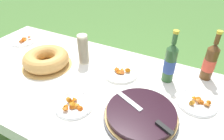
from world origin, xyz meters
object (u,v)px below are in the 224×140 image
at_px(serving_knife, 146,114).
at_px(snack_plate_right, 23,41).
at_px(snack_plate_far, 121,73).
at_px(berry_tart, 141,115).
at_px(cider_bottle_green, 170,63).
at_px(snack_plate_near, 74,105).
at_px(snack_plate_left, 197,102).
at_px(bundt_cake, 46,59).
at_px(cup_stack, 83,49).
at_px(cider_bottle_amber, 210,62).

height_order(serving_knife, snack_plate_right, serving_knife).
xyz_separation_m(serving_knife, snack_plate_far, (-0.28, 0.31, -0.05)).
bearing_deg(berry_tart, snack_plate_right, 164.02).
bearing_deg(snack_plate_far, cider_bottle_green, 15.54).
xyz_separation_m(snack_plate_near, snack_plate_left, (0.59, 0.33, -0.00)).
xyz_separation_m(bundt_cake, snack_plate_near, (0.41, -0.24, -0.04)).
height_order(cup_stack, snack_plate_near, cup_stack).
xyz_separation_m(cider_bottle_amber, snack_plate_far, (-0.50, -0.22, -0.11)).
distance_m(cup_stack, snack_plate_right, 0.65).
height_order(berry_tart, snack_plate_left, berry_tart).
bearing_deg(snack_plate_near, berry_tart, 13.47).
bearing_deg(berry_tart, snack_plate_near, -166.53).
relative_size(cider_bottle_green, snack_plate_left, 1.55).
height_order(cider_bottle_amber, snack_plate_right, cider_bottle_amber).
height_order(serving_knife, cider_bottle_amber, cider_bottle_amber).
bearing_deg(cider_bottle_amber, snack_plate_right, -173.00).
xyz_separation_m(cider_bottle_green, snack_plate_left, (0.20, -0.14, -0.12)).
distance_m(bundt_cake, cider_bottle_green, 0.83).
bearing_deg(snack_plate_left, bundt_cake, -174.96).
bearing_deg(cup_stack, berry_tart, -29.66).
distance_m(cider_bottle_amber, snack_plate_far, 0.56).
height_order(bundt_cake, snack_plate_left, bundt_cake).
bearing_deg(cider_bottle_amber, snack_plate_near, -134.96).
bearing_deg(berry_tart, serving_knife, -23.32).
bearing_deg(snack_plate_right, snack_plate_near, -26.90).
bearing_deg(snack_plate_left, cider_bottle_amber, 87.70).
height_order(berry_tart, snack_plate_right, berry_tart).
distance_m(snack_plate_near, snack_plate_far, 0.40).
relative_size(snack_plate_near, snack_plate_right, 0.98).
relative_size(berry_tart, bundt_cake, 1.10).
distance_m(cider_bottle_green, snack_plate_left, 0.27).
distance_m(cup_stack, cider_bottle_green, 0.59).
xyz_separation_m(bundt_cake, cider_bottle_green, (0.79, 0.23, 0.08)).
relative_size(cider_bottle_green, snack_plate_far, 1.47).
distance_m(cup_stack, cider_bottle_amber, 0.83).
bearing_deg(snack_plate_left, serving_knife, -129.59).
distance_m(bundt_cake, snack_plate_left, 1.00).
distance_m(serving_knife, bundt_cake, 0.80).
height_order(cup_stack, snack_plate_left, cup_stack).
xyz_separation_m(berry_tart, bundt_cake, (-0.76, 0.16, 0.02)).
height_order(bundt_cake, cup_stack, cup_stack).
bearing_deg(cider_bottle_green, snack_plate_left, -34.01).
distance_m(snack_plate_left, snack_plate_right, 1.44).
bearing_deg(cider_bottle_amber, cider_bottle_green, -147.40).
relative_size(berry_tart, snack_plate_far, 1.63).
xyz_separation_m(berry_tart, snack_plate_left, (0.24, 0.24, -0.02)).
relative_size(cup_stack, cider_bottle_green, 0.63).
xyz_separation_m(serving_knife, snack_plate_near, (-0.38, -0.07, -0.05)).
relative_size(serving_knife, bundt_cake, 1.03).
relative_size(berry_tart, cup_stack, 1.76).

